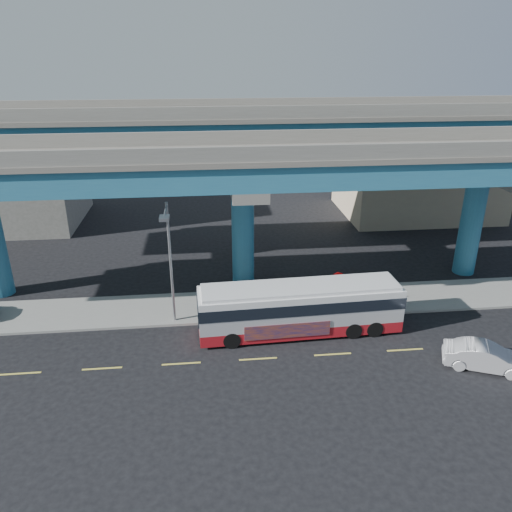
{
  "coord_description": "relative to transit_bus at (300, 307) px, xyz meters",
  "views": [
    {
      "loc": [
        -2.43,
        -22.16,
        15.17
      ],
      "look_at": [
        0.35,
        4.0,
        4.05
      ],
      "focal_mm": 35.0,
      "sensor_mm": 36.0,
      "label": 1
    }
  ],
  "objects": [
    {
      "name": "sedan",
      "position": [
        8.7,
        -4.48,
        -0.93
      ],
      "size": [
        4.4,
        5.15,
        1.35
      ],
      "primitive_type": "imported",
      "rotation": [
        0.0,
        0.0,
        1.17
      ],
      "color": "#A1A1A5",
      "rests_on": "ground"
    },
    {
      "name": "stop_sign",
      "position": [
        2.64,
        2.02,
        0.4
      ],
      "size": [
        0.77,
        0.11,
        2.58
      ],
      "rotation": [
        0.0,
        0.0,
        -0.29
      ],
      "color": "gray",
      "rests_on": "sidewalk"
    },
    {
      "name": "lane_markings",
      "position": [
        -2.65,
        -2.46,
        -1.61
      ],
      "size": [
        58.0,
        0.12,
        0.01
      ],
      "color": "#D8C64C",
      "rests_on": "ground"
    },
    {
      "name": "transit_bus",
      "position": [
        0.0,
        0.0,
        0.0
      ],
      "size": [
        11.56,
        2.92,
        2.94
      ],
      "rotation": [
        0.0,
        0.0,
        0.04
      ],
      "color": "maroon",
      "rests_on": "ground"
    },
    {
      "name": "ground",
      "position": [
        -2.65,
        -2.16,
        -1.61
      ],
      "size": [
        120.0,
        120.0,
        0.0
      ],
      "primitive_type": "plane",
      "color": "black",
      "rests_on": "ground"
    },
    {
      "name": "sidewalk",
      "position": [
        -2.65,
        3.34,
        -1.54
      ],
      "size": [
        70.0,
        4.0,
        0.15
      ],
      "primitive_type": "cube",
      "color": "gray",
      "rests_on": "ground"
    },
    {
      "name": "viaduct",
      "position": [
        -2.65,
        6.95,
        7.53
      ],
      "size": [
        52.0,
        12.4,
        11.7
      ],
      "color": "#236388",
      "rests_on": "ground"
    },
    {
      "name": "building_beige",
      "position": [
        15.35,
        20.82,
        1.9
      ],
      "size": [
        14.0,
        10.23,
        7.0
      ],
      "color": "tan",
      "rests_on": "ground"
    },
    {
      "name": "building_concrete",
      "position": [
        -22.65,
        21.84,
        2.89
      ],
      "size": [
        12.0,
        10.0,
        9.0
      ],
      "primitive_type": "cube",
      "color": "gray",
      "rests_on": "ground"
    },
    {
      "name": "street_lamp",
      "position": [
        -7.16,
        1.29,
        3.29
      ],
      "size": [
        0.5,
        2.39,
        7.26
      ],
      "color": "gray",
      "rests_on": "sidewalk"
    }
  ]
}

